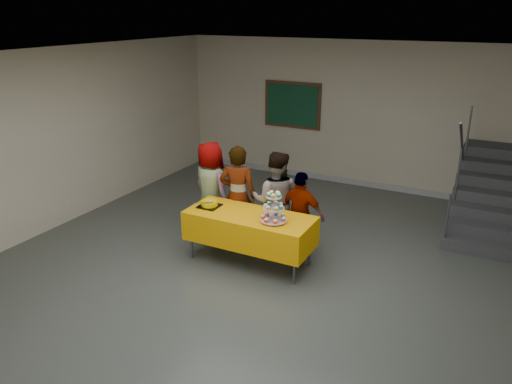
{
  "coord_description": "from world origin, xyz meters",
  "views": [
    {
      "loc": [
        2.74,
        -5.0,
        3.57
      ],
      "look_at": [
        -0.41,
        1.07,
        1.05
      ],
      "focal_mm": 35.0,
      "sensor_mm": 36.0,
      "label": 1
    }
  ],
  "objects_px": {
    "cupcake_stand": "(274,210)",
    "schoolchild_c": "(276,201)",
    "schoolchild_a": "(211,188)",
    "noticeboard": "(292,105)",
    "schoolchild_b": "(238,196)",
    "staircase": "(495,197)",
    "schoolchild_d": "(301,214)",
    "bear_cake": "(209,203)",
    "bake_table": "(250,228)"
  },
  "relations": [
    {
      "from": "bear_cake",
      "to": "schoolchild_b",
      "type": "height_order",
      "value": "schoolchild_b"
    },
    {
      "from": "schoolchild_a",
      "to": "schoolchild_d",
      "type": "relative_size",
      "value": 1.19
    },
    {
      "from": "schoolchild_d",
      "to": "staircase",
      "type": "xyz_separation_m",
      "value": [
        2.55,
        2.67,
        -0.17
      ]
    },
    {
      "from": "schoolchild_d",
      "to": "noticeboard",
      "type": "bearing_deg",
      "value": -60.15
    },
    {
      "from": "schoolchild_c",
      "to": "noticeboard",
      "type": "xyz_separation_m",
      "value": [
        -1.25,
        3.46,
        0.82
      ]
    },
    {
      "from": "schoolchild_b",
      "to": "schoolchild_c",
      "type": "bearing_deg",
      "value": 177.04
    },
    {
      "from": "bake_table",
      "to": "schoolchild_a",
      "type": "xyz_separation_m",
      "value": [
        -1.07,
        0.65,
        0.23
      ]
    },
    {
      "from": "schoolchild_b",
      "to": "schoolchild_d",
      "type": "relative_size",
      "value": 1.22
    },
    {
      "from": "schoolchild_d",
      "to": "schoolchild_a",
      "type": "bearing_deg",
      "value": 1.96
    },
    {
      "from": "schoolchild_a",
      "to": "cupcake_stand",
      "type": "bearing_deg",
      "value": 175.03
    },
    {
      "from": "schoolchild_a",
      "to": "schoolchild_b",
      "type": "bearing_deg",
      "value": -172.87
    },
    {
      "from": "bake_table",
      "to": "schoolchild_d",
      "type": "distance_m",
      "value": 0.82
    },
    {
      "from": "cupcake_stand",
      "to": "schoolchild_c",
      "type": "height_order",
      "value": "schoolchild_c"
    },
    {
      "from": "cupcake_stand",
      "to": "schoolchild_b",
      "type": "bearing_deg",
      "value": 147.07
    },
    {
      "from": "schoolchild_a",
      "to": "schoolchild_c",
      "type": "bearing_deg",
      "value": -159.57
    },
    {
      "from": "noticeboard",
      "to": "schoolchild_d",
      "type": "bearing_deg",
      "value": -64.29
    },
    {
      "from": "schoolchild_d",
      "to": "noticeboard",
      "type": "height_order",
      "value": "noticeboard"
    },
    {
      "from": "bear_cake",
      "to": "noticeboard",
      "type": "bearing_deg",
      "value": 96.33
    },
    {
      "from": "staircase",
      "to": "noticeboard",
      "type": "bearing_deg",
      "value": 168.84
    },
    {
      "from": "schoolchild_a",
      "to": "schoolchild_b",
      "type": "distance_m",
      "value": 0.61
    },
    {
      "from": "noticeboard",
      "to": "cupcake_stand",
      "type": "bearing_deg",
      "value": -69.57
    },
    {
      "from": "cupcake_stand",
      "to": "schoolchild_d",
      "type": "distance_m",
      "value": 0.74
    },
    {
      "from": "cupcake_stand",
      "to": "schoolchild_c",
      "type": "relative_size",
      "value": 0.28
    },
    {
      "from": "schoolchild_a",
      "to": "schoolchild_d",
      "type": "bearing_deg",
      "value": -161.1
    },
    {
      "from": "staircase",
      "to": "noticeboard",
      "type": "relative_size",
      "value": 1.85
    },
    {
      "from": "cupcake_stand",
      "to": "schoolchild_a",
      "type": "distance_m",
      "value": 1.67
    },
    {
      "from": "cupcake_stand",
      "to": "staircase",
      "type": "relative_size",
      "value": 0.19
    },
    {
      "from": "cupcake_stand",
      "to": "bear_cake",
      "type": "xyz_separation_m",
      "value": [
        -1.1,
        0.07,
        -0.12
      ]
    },
    {
      "from": "schoolchild_a",
      "to": "noticeboard",
      "type": "relative_size",
      "value": 1.21
    },
    {
      "from": "bake_table",
      "to": "cupcake_stand",
      "type": "xyz_separation_m",
      "value": [
        0.42,
        -0.08,
        0.4
      ]
    },
    {
      "from": "schoolchild_a",
      "to": "noticeboard",
      "type": "bearing_deg",
      "value": -67.91
    },
    {
      "from": "cupcake_stand",
      "to": "staircase",
      "type": "xyz_separation_m",
      "value": [
        2.68,
        3.34,
        -0.47
      ]
    },
    {
      "from": "noticeboard",
      "to": "staircase",
      "type": "bearing_deg",
      "value": -11.16
    },
    {
      "from": "schoolchild_a",
      "to": "schoolchild_b",
      "type": "xyz_separation_m",
      "value": [
        0.59,
        -0.15,
        0.03
      ]
    },
    {
      "from": "schoolchild_b",
      "to": "noticeboard",
      "type": "relative_size",
      "value": 1.24
    },
    {
      "from": "bear_cake",
      "to": "schoolchild_a",
      "type": "bearing_deg",
      "value": 120.8
    },
    {
      "from": "schoolchild_b",
      "to": "staircase",
      "type": "height_order",
      "value": "staircase"
    },
    {
      "from": "bake_table",
      "to": "schoolchild_c",
      "type": "bearing_deg",
      "value": 79.78
    },
    {
      "from": "cupcake_stand",
      "to": "noticeboard",
      "type": "distance_m",
      "value": 4.5
    },
    {
      "from": "schoolchild_d",
      "to": "bear_cake",
      "type": "bearing_deg",
      "value": 30.13
    },
    {
      "from": "bake_table",
      "to": "noticeboard",
      "type": "xyz_separation_m",
      "value": [
        -1.13,
        4.1,
        1.04
      ]
    },
    {
      "from": "schoolchild_c",
      "to": "schoolchild_d",
      "type": "xyz_separation_m",
      "value": [
        0.44,
        -0.05,
        -0.12
      ]
    },
    {
      "from": "schoolchild_c",
      "to": "schoolchild_d",
      "type": "distance_m",
      "value": 0.46
    },
    {
      "from": "bear_cake",
      "to": "schoolchild_d",
      "type": "xyz_separation_m",
      "value": [
        1.23,
        0.6,
        -0.17
      ]
    },
    {
      "from": "staircase",
      "to": "cupcake_stand",
      "type": "bearing_deg",
      "value": -128.76
    },
    {
      "from": "cupcake_stand",
      "to": "schoolchild_b",
      "type": "distance_m",
      "value": 1.08
    },
    {
      "from": "schoolchild_a",
      "to": "noticeboard",
      "type": "xyz_separation_m",
      "value": [
        -0.06,
        3.45,
        0.82
      ]
    },
    {
      "from": "bake_table",
      "to": "schoolchild_a",
      "type": "height_order",
      "value": "schoolchild_a"
    },
    {
      "from": "schoolchild_a",
      "to": "staircase",
      "type": "relative_size",
      "value": 0.65
    },
    {
      "from": "bake_table",
      "to": "schoolchild_d",
      "type": "bearing_deg",
      "value": 46.84
    }
  ]
}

